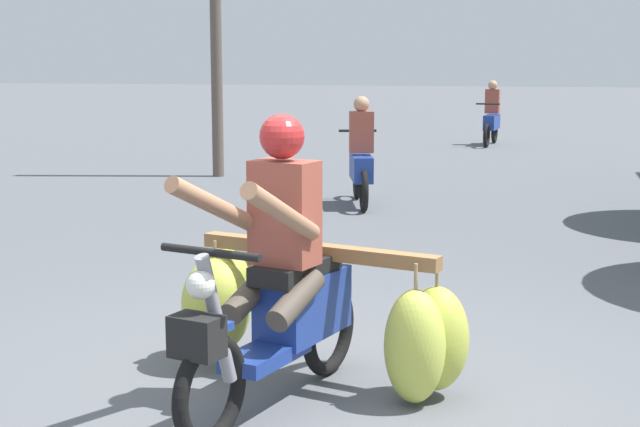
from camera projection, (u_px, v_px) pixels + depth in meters
The scene contains 4 objects.
ground_plane at pixel (306, 402), 5.12m from camera, with size 120.00×120.00×0.00m, color #56595E.
motorbike_main_loaded at pixel (297, 301), 5.23m from camera, with size 1.82×1.81×1.58m.
motorbike_distant_ahead_left at pixel (492, 119), 20.24m from camera, with size 0.50×1.62×1.40m.
motorbike_distant_ahead_right at pixel (361, 162), 11.85m from camera, with size 0.65×1.58×1.40m.
Camera 1 is at (1.24, -4.72, 1.86)m, focal length 52.34 mm.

